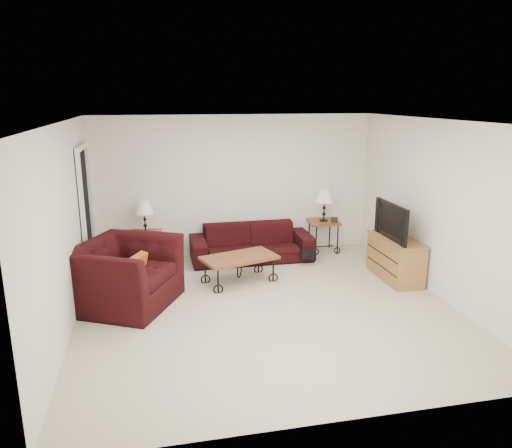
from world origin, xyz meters
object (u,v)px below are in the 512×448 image
Objects in this scene: lamp_left at (145,217)px; coffee_table at (239,269)px; side_table_left at (147,248)px; side_table_right at (323,236)px; sofa at (252,243)px; lamp_right at (324,205)px; backpack at (306,250)px; tv_stand at (395,259)px; television at (397,221)px; armchair at (125,274)px.

lamp_left is 1.95m from coffee_table.
side_table_left is 1.00× the size of lamp_left.
sofa is at bearing -172.63° from side_table_right.
lamp_right is at bearing 7.37° from sofa.
lamp_left is (-1.81, 0.18, 0.52)m from sofa.
lamp_right reaches higher than side_table_left.
lamp_left reaches higher than backpack.
sofa is 2.45m from tv_stand.
lamp_left is at bearing 180.00° from lamp_right.
side_table_right is 0.60× the size of television.
lamp_right is 1.67m from television.
backpack is (2.96, 1.14, -0.20)m from armchair.
lamp_right reaches higher than coffee_table.
television is (3.81, -1.55, 0.67)m from side_table_left.
television is (-0.02, 0.00, 0.61)m from tv_stand.
backpack is (-0.51, -0.56, -0.05)m from side_table_right.
tv_stand reaches higher than side_table_right.
backpack is at bearing -131.27° from television.
tv_stand is at bearing -8.13° from coffee_table.
lamp_right is 0.99m from backpack.
sofa is at bearing -124.39° from television.
lamp_left reaches higher than tv_stand.
sofa reaches higher than backpack.
television reaches higher than tv_stand.
armchair is (-3.47, -1.70, 0.15)m from side_table_right.
side_table_right is 0.76m from backpack.
sofa is 1.93× the size of tv_stand.
sofa is 3.82× the size of lamp_left.
lamp_left is 0.49× the size of coffee_table.
side_table_left is at bearing 180.00° from lamp_right.
backpack is at bearing 26.60° from coffee_table.
tv_stand is 2.25× the size of backpack.
lamp_left is 0.56× the size of television.
lamp_right reaches higher than sofa.
television reaches higher than armchair.
side_table_left reaches higher than backpack.
lamp_right is 0.52× the size of coffee_table.
sofa is 0.96m from backpack.
tv_stand is at bearing -67.70° from side_table_right.
armchair is at bearing -99.03° from side_table_left.
tv_stand is at bearing -22.06° from side_table_left.
coffee_table is 2.46m from tv_stand.
backpack is at bearing -41.71° from armchair.
lamp_left is at bearing -112.17° from television.
lamp_right is (0.00, 0.00, 0.59)m from side_table_right.
armchair is at bearing -87.96° from television.
lamp_left reaches higher than coffee_table.
side_table_right is at bearing 112.30° from tv_stand.
side_table_left is at bearing 180.00° from side_table_right.
coffee_table is 1.76m from armchair.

